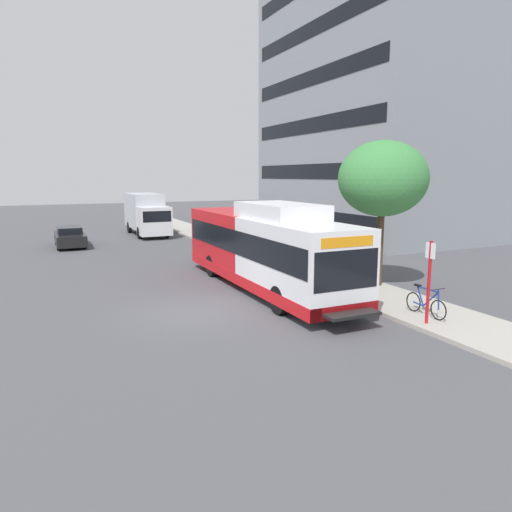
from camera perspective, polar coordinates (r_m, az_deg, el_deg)
name	(u,v)px	position (r m, az deg, el deg)	size (l,w,h in m)	color
ground_plane	(147,270)	(24.18, -13.09, -1.70)	(120.00, 120.00, 0.00)	#4C4C51
sidewalk_curb	(289,265)	(24.74, 3.97, -1.04)	(3.00, 56.00, 0.14)	#A8A399
transit_bus	(264,249)	(19.42, 1.01, 0.89)	(2.58, 12.25, 3.65)	white
bus_stop_sign_pole	(429,276)	(15.37, 20.29, -2.29)	(0.10, 0.36, 2.60)	red
bicycle_parked	(426,303)	(16.45, 19.92, -5.40)	(0.52, 1.76, 1.02)	black
street_tree_near_stop	(383,179)	(20.00, 15.15, 9.02)	(3.62, 3.62, 5.97)	#4C3823
parked_car_far_lane	(70,237)	(33.69, -21.67, 2.19)	(1.80, 4.50, 1.33)	black
box_truck_background	(146,213)	(38.40, -13.17, 5.10)	(2.32, 7.01, 3.25)	silver
apartment_tower_backdrop	(380,15)	(40.84, 14.86, 26.40)	(11.87, 17.94, 33.19)	gray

